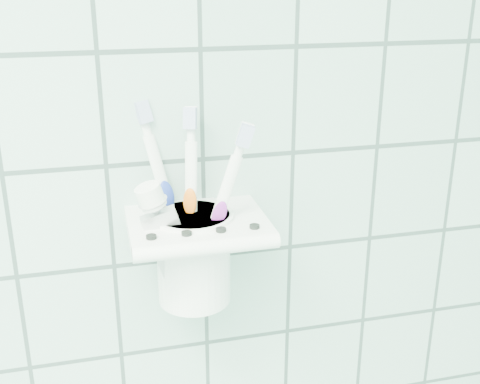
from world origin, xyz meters
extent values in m
cube|color=white|center=(0.66, 1.19, 1.30)|extent=(0.05, 0.02, 0.04)
cube|color=white|center=(0.66, 1.15, 1.31)|extent=(0.13, 0.10, 0.01)
cylinder|color=white|center=(0.66, 1.10, 1.31)|extent=(0.13, 0.01, 0.01)
cylinder|color=black|center=(0.61, 1.12, 1.32)|extent=(0.01, 0.01, 0.00)
cylinder|color=black|center=(0.64, 1.12, 1.32)|extent=(0.01, 0.01, 0.00)
cylinder|color=black|center=(0.68, 1.12, 1.32)|extent=(0.01, 0.01, 0.00)
cylinder|color=black|center=(0.71, 1.12, 1.32)|extent=(0.01, 0.01, 0.00)
cylinder|color=white|center=(0.66, 1.16, 1.27)|extent=(0.07, 0.07, 0.09)
cylinder|color=white|center=(0.66, 1.16, 1.32)|extent=(0.08, 0.08, 0.01)
cylinder|color=black|center=(0.66, 1.16, 1.32)|extent=(0.06, 0.06, 0.00)
cylinder|color=white|center=(0.66, 1.17, 1.32)|extent=(0.05, 0.05, 0.16)
cylinder|color=white|center=(0.66, 1.17, 1.40)|extent=(0.01, 0.01, 0.02)
cube|color=silver|center=(0.66, 1.16, 1.42)|extent=(0.02, 0.02, 0.02)
cube|color=white|center=(0.66, 1.17, 1.42)|extent=(0.02, 0.01, 0.03)
ellipsoid|color=#1E38A5|center=(0.66, 1.16, 1.33)|extent=(0.02, 0.01, 0.03)
cylinder|color=white|center=(0.65, 1.15, 1.31)|extent=(0.03, 0.04, 0.15)
cylinder|color=white|center=(0.65, 1.15, 1.40)|extent=(0.01, 0.01, 0.02)
cube|color=silver|center=(0.65, 1.14, 1.41)|extent=(0.02, 0.02, 0.02)
cube|color=white|center=(0.65, 1.15, 1.41)|extent=(0.01, 0.01, 0.02)
ellipsoid|color=orange|center=(0.65, 1.14, 1.33)|extent=(0.02, 0.01, 0.03)
cylinder|color=white|center=(0.65, 1.15, 1.31)|extent=(0.06, 0.02, 0.15)
cylinder|color=white|center=(0.65, 1.15, 1.40)|extent=(0.01, 0.01, 0.02)
cube|color=silver|center=(0.65, 1.14, 1.41)|extent=(0.02, 0.01, 0.02)
cube|color=white|center=(0.65, 1.15, 1.41)|extent=(0.02, 0.01, 0.02)
ellipsoid|color=purple|center=(0.65, 1.14, 1.33)|extent=(0.02, 0.01, 0.03)
cube|color=silver|center=(0.65, 1.15, 1.29)|extent=(0.06, 0.02, 0.10)
cube|color=silver|center=(0.65, 1.15, 1.24)|extent=(0.04, 0.01, 0.02)
cone|color=silver|center=(0.65, 1.15, 1.34)|extent=(0.03, 0.03, 0.02)
cylinder|color=white|center=(0.65, 1.15, 1.35)|extent=(0.03, 0.03, 0.03)
camera|label=1|loc=(0.57, 0.62, 1.54)|focal=45.00mm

